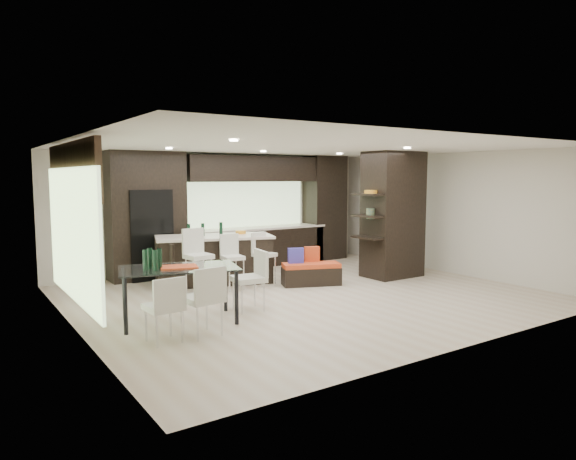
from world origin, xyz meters
TOP-DOWN VIEW (x-y plane):
  - ground at (0.00, 0.00)m, footprint 8.00×8.00m
  - back_wall at (0.00, 3.50)m, footprint 8.00×0.02m
  - left_wall at (-4.00, 0.00)m, footprint 0.02×7.00m
  - right_wall at (4.00, 0.00)m, footprint 0.02×7.00m
  - ceiling at (0.00, 0.00)m, footprint 8.00×7.00m
  - window_left at (-3.96, 0.20)m, footprint 0.04×3.20m
  - window_back at (0.60, 3.46)m, footprint 3.40×0.04m
  - stone_accent at (-3.93, 0.20)m, footprint 0.08×3.00m
  - ceiling_spots at (0.00, 0.25)m, footprint 4.00×3.00m
  - back_cabinetry at (0.50, 3.17)m, footprint 6.80×0.68m
  - refrigerator at (-1.90, 3.12)m, footprint 0.90×0.68m
  - partition_column at (2.60, 0.40)m, footprint 1.20×0.80m
  - kitchen_island at (-0.91, 1.94)m, footprint 2.52×1.66m
  - stool_left at (-1.63, 1.12)m, footprint 0.47×0.47m
  - stool_mid at (-0.91, 1.15)m, footprint 0.42×0.42m
  - stool_right at (-0.20, 1.15)m, footprint 0.45×0.45m
  - bench at (0.59, 0.64)m, footprint 1.24×0.84m
  - floor_vase at (2.30, 0.41)m, footprint 0.48×0.48m
  - dining_table at (-2.61, -0.37)m, footprint 1.92×1.39m
  - chair_near at (-2.61, -1.17)m, footprint 0.54×0.54m
  - chair_far at (-3.14, -1.15)m, footprint 0.47×0.47m
  - chair_end at (-1.42, -0.37)m, footprint 0.55×0.55m

SIDE VIEW (x-z plane):
  - ground at x=0.00m, z-range 0.00..0.00m
  - bench at x=0.59m, z-range 0.00..0.44m
  - chair_far at x=-3.14m, z-range 0.00..0.82m
  - dining_table at x=-2.61m, z-range 0.00..0.83m
  - stool_right at x=-0.20m, z-range 0.00..0.85m
  - stool_mid at x=-0.91m, z-range 0.00..0.86m
  - chair_near at x=-2.61m, z-range 0.00..0.90m
  - chair_end at x=-1.42m, z-range 0.00..0.90m
  - kitchen_island at x=-0.91m, z-range 0.00..0.97m
  - stool_left at x=-1.63m, z-range 0.00..0.98m
  - floor_vase at x=2.30m, z-range 0.00..1.17m
  - refrigerator at x=-1.90m, z-range 0.00..1.90m
  - back_wall at x=0.00m, z-range 0.00..2.70m
  - left_wall at x=-4.00m, z-range 0.00..2.70m
  - right_wall at x=4.00m, z-range 0.00..2.70m
  - window_left at x=-3.96m, z-range 0.40..2.30m
  - back_cabinetry at x=0.50m, z-range 0.00..2.70m
  - partition_column at x=2.60m, z-range 0.00..2.70m
  - window_back at x=0.60m, z-range 0.95..2.15m
  - stone_accent at x=-3.93m, z-range 1.85..2.65m
  - ceiling_spots at x=0.00m, z-range 2.67..2.69m
  - ceiling at x=0.00m, z-range 2.69..2.71m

